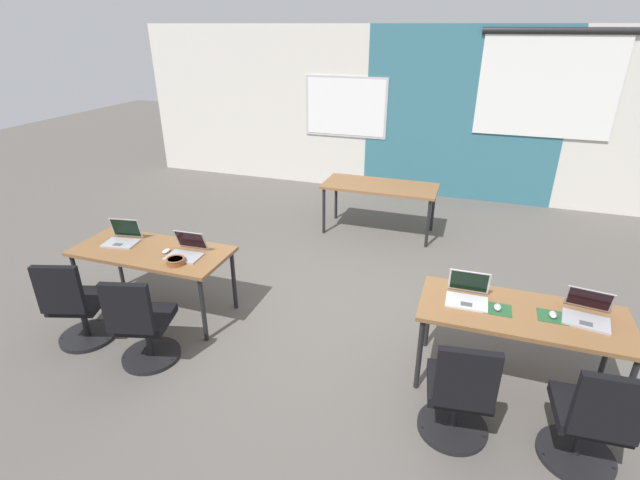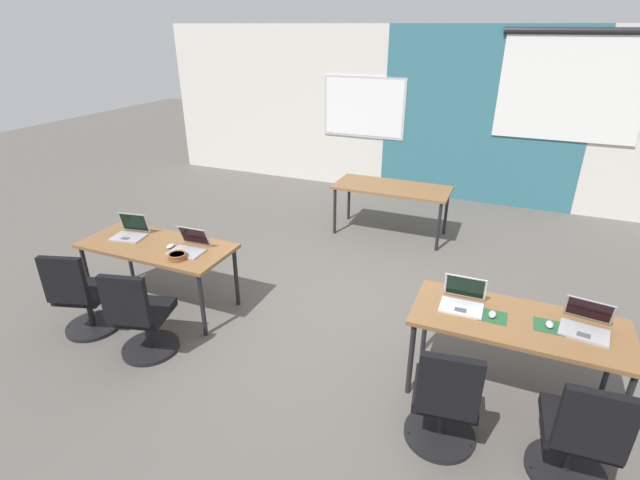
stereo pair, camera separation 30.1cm
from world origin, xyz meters
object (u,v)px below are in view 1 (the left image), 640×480
(chair_near_left_inner, at_px, (142,328))
(laptop_near_left_end, at_px, (122,238))
(desk_near_left, at_px, (152,255))
(chair_near_left_end, at_px, (77,309))
(snack_bowl, at_px, (176,261))
(mouse_near_left_inner, at_px, (166,251))
(desk_far_center, at_px, (380,189))
(laptop_near_right_inner, at_px, (467,295))
(chair_near_right_inner, at_px, (458,397))
(laptop_near_right_end, at_px, (587,313))
(chair_near_right_end, at_px, (590,425))
(desk_near_right, at_px, (522,318))
(mouse_near_right_inner, at_px, (498,307))
(laptop_near_left_inner, at_px, (186,251))
(mouse_near_right_end, at_px, (553,315))

(chair_near_left_inner, bearing_deg, laptop_near_left_end, -59.89)
(desk_near_left, xyz_separation_m, chair_near_left_end, (-0.35, -0.71, -0.28))
(snack_bowl, bearing_deg, mouse_near_left_inner, 142.33)
(chair_near_left_inner, bearing_deg, chair_near_left_end, -18.31)
(desk_far_center, relative_size, laptop_near_right_inner, 4.79)
(chair_near_right_inner, bearing_deg, laptop_near_right_end, -144.71)
(laptop_near_left_end, height_order, chair_near_right_end, laptop_near_left_end)
(laptop_near_left_end, bearing_deg, snack_bowl, -25.95)
(chair_near_left_end, bearing_deg, chair_near_right_inner, 162.44)
(chair_near_left_end, relative_size, snack_bowl, 5.18)
(desk_near_right, xyz_separation_m, chair_near_right_end, (0.43, -0.72, -0.28))
(laptop_near_left_end, height_order, chair_near_right_inner, laptop_near_left_end)
(snack_bowl, bearing_deg, desk_far_center, 66.00)
(mouse_near_right_inner, relative_size, chair_near_right_inner, 0.11)
(laptop_near_left_end, xyz_separation_m, chair_near_right_end, (4.32, -0.77, -0.39))
(chair_near_left_end, bearing_deg, desk_far_center, -138.03)
(laptop_near_right_end, distance_m, mouse_near_left_inner, 3.77)
(chair_near_right_inner, bearing_deg, desk_near_left, -21.00)
(laptop_near_left_inner, xyz_separation_m, chair_near_left_inner, (0.01, -0.77, -0.39))
(desk_near_right, relative_size, mouse_near_left_inner, 15.68)
(desk_far_center, relative_size, mouse_near_right_inner, 15.83)
(chair_near_right_inner, bearing_deg, desk_far_center, -76.81)
(laptop_near_right_end, height_order, snack_bowl, laptop_near_right_end)
(mouse_near_right_end, distance_m, chair_near_right_inner, 1.03)
(snack_bowl, bearing_deg, laptop_near_right_end, 4.02)
(laptop_near_left_end, height_order, chair_near_left_inner, laptop_near_left_end)
(laptop_near_right_inner, bearing_deg, mouse_near_right_inner, -16.90)
(mouse_near_left_inner, bearing_deg, chair_near_right_inner, -14.11)
(chair_near_left_inner, bearing_deg, desk_far_center, -125.03)
(mouse_near_right_end, xyz_separation_m, mouse_near_right_inner, (-0.41, -0.03, 0.00))
(desk_near_right, height_order, laptop_near_left_end, laptop_near_left_end)
(chair_near_left_end, height_order, snack_bowl, chair_near_left_end)
(laptop_near_left_end, distance_m, mouse_near_right_end, 4.10)
(chair_near_right_end, height_order, laptop_near_right_inner, laptop_near_right_inner)
(chair_near_left_end, height_order, mouse_near_right_inner, chair_near_left_end)
(mouse_near_right_inner, bearing_deg, laptop_near_right_inner, 163.86)
(mouse_near_left_inner, bearing_deg, desk_near_left, 178.12)
(laptop_near_right_end, xyz_separation_m, chair_near_right_end, (-0.02, -0.78, -0.39))
(desk_far_center, distance_m, laptop_near_right_end, 3.52)
(desk_near_right, distance_m, chair_near_left_inner, 3.19)
(chair_near_left_end, distance_m, snack_bowl, 1.01)
(desk_near_right, xyz_separation_m, chair_near_left_inner, (-3.08, -0.76, -0.28))
(mouse_near_right_end, bearing_deg, desk_near_right, -179.29)
(mouse_near_right_inner, height_order, mouse_near_left_inner, mouse_near_right_inner)
(laptop_near_right_end, height_order, chair_near_right_end, laptop_near_right_end)
(chair_near_right_inner, bearing_deg, mouse_near_right_end, -137.52)
(laptop_near_left_end, bearing_deg, desk_near_right, -10.11)
(mouse_near_right_end, bearing_deg, chair_near_right_end, -72.88)
(chair_near_left_end, xyz_separation_m, laptop_near_right_inner, (3.42, 0.76, 0.39))
(laptop_near_left_end, distance_m, mouse_near_right_inner, 3.69)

